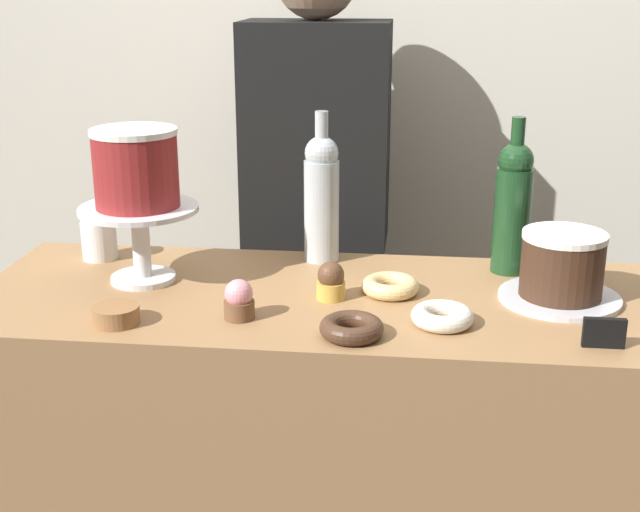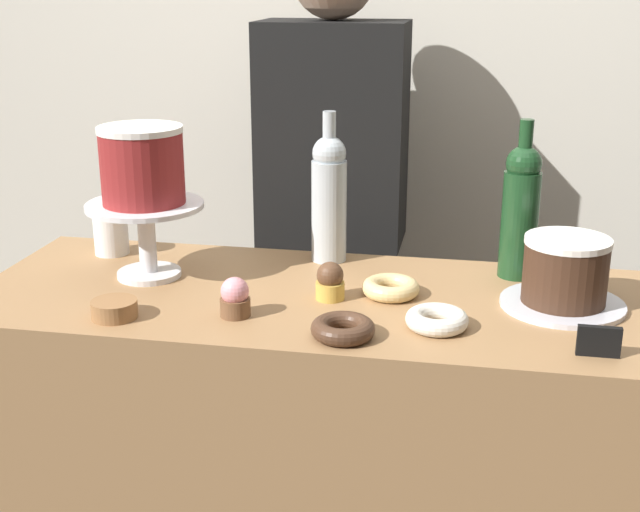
{
  "view_description": "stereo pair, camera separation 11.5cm",
  "coord_description": "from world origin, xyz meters",
  "views": [
    {
      "loc": [
        0.18,
        -1.54,
        1.5
      ],
      "look_at": [
        0.0,
        0.0,
        0.99
      ],
      "focal_mm": 47.71,
      "sensor_mm": 36.0,
      "label": 1
    },
    {
      "loc": [
        0.29,
        -1.52,
        1.5
      ],
      "look_at": [
        0.0,
        0.0,
        0.99
      ],
      "focal_mm": 47.71,
      "sensor_mm": 36.0,
      "label": 2
    }
  ],
  "objects": [
    {
      "name": "wine_bottle_clear",
      "position": [
        -0.02,
        0.22,
        1.05
      ],
      "size": [
        0.08,
        0.08,
        0.33
      ],
      "color": "#B2BCC1",
      "rests_on": "display_counter"
    },
    {
      "name": "donut_glazed",
      "position": [
        0.14,
        0.02,
        0.93
      ],
      "size": [
        0.11,
        0.11,
        0.03
      ],
      "color": "#E0C17F",
      "rests_on": "display_counter"
    },
    {
      "name": "back_wall",
      "position": [
        0.0,
        0.84,
        1.3
      ],
      "size": [
        6.0,
        0.05,
        2.6
      ],
      "color": "beige",
      "rests_on": "ground_plane"
    },
    {
      "name": "cupcake_chocolate",
      "position": [
        0.02,
        -0.02,
        0.94
      ],
      "size": [
        0.06,
        0.06,
        0.07
      ],
      "color": "gold",
      "rests_on": "display_counter"
    },
    {
      "name": "wine_bottle_green",
      "position": [
        0.38,
        0.19,
        1.05
      ],
      "size": [
        0.08,
        0.08,
        0.33
      ],
      "color": "#193D1E",
      "rests_on": "display_counter"
    },
    {
      "name": "coffee_cup_ceramic",
      "position": [
        -0.51,
        0.17,
        0.95
      ],
      "size": [
        0.08,
        0.08,
        0.08
      ],
      "color": "white",
      "rests_on": "display_counter"
    },
    {
      "name": "cookie_stack",
      "position": [
        -0.35,
        -0.18,
        0.93
      ],
      "size": [
        0.08,
        0.08,
        0.03
      ],
      "color": "olive",
      "rests_on": "display_counter"
    },
    {
      "name": "white_layer_cake",
      "position": [
        -0.37,
        0.04,
        1.14
      ],
      "size": [
        0.17,
        0.17,
        0.16
      ],
      "color": "maroon",
      "rests_on": "cake_stand_pedestal"
    },
    {
      "name": "cake_stand_pedestal",
      "position": [
        -0.37,
        0.04,
        1.02
      ],
      "size": [
        0.24,
        0.24,
        0.16
      ],
      "color": "silver",
      "rests_on": "display_counter"
    },
    {
      "name": "display_counter",
      "position": [
        0.0,
        0.0,
        0.45
      ],
      "size": [
        1.37,
        0.54,
        0.91
      ],
      "color": "#997047",
      "rests_on": "ground_plane"
    },
    {
      "name": "chocolate_round_cake",
      "position": [
        0.46,
        0.02,
        0.98
      ],
      "size": [
        0.16,
        0.16,
        0.13
      ],
      "color": "#3D2619",
      "rests_on": "silver_serving_platter"
    },
    {
      "name": "donut_chocolate",
      "position": [
        0.08,
        -0.19,
        0.93
      ],
      "size": [
        0.11,
        0.11,
        0.03
      ],
      "color": "#472D1E",
      "rests_on": "display_counter"
    },
    {
      "name": "silver_serving_platter",
      "position": [
        0.46,
        0.02,
        0.91
      ],
      "size": [
        0.23,
        0.23,
        0.01
      ],
      "color": "silver",
      "rests_on": "display_counter"
    },
    {
      "name": "price_sign_chalkboard",
      "position": [
        0.5,
        -0.19,
        0.94
      ],
      "size": [
        0.07,
        0.01,
        0.05
      ],
      "color": "black",
      "rests_on": "display_counter"
    },
    {
      "name": "cupcake_strawberry",
      "position": [
        -0.13,
        -0.13,
        0.94
      ],
      "size": [
        0.06,
        0.06,
        0.07
      ],
      "color": "brown",
      "rests_on": "display_counter"
    },
    {
      "name": "barista_figure",
      "position": [
        -0.07,
        0.55,
        0.84
      ],
      "size": [
        0.36,
        0.22,
        1.6
      ],
      "color": "black",
      "rests_on": "ground_plane"
    },
    {
      "name": "donut_sugar",
      "position": [
        0.23,
        -0.12,
        0.93
      ],
      "size": [
        0.11,
        0.11,
        0.03
      ],
      "color": "silver",
      "rests_on": "display_counter"
    }
  ]
}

